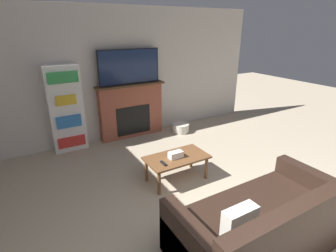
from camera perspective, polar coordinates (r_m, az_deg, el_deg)
name	(u,v)px	position (r m, az deg, el deg)	size (l,w,h in m)	color
wall_back	(125,74)	(5.70, -9.34, 11.03)	(6.46, 0.06, 2.70)	beige
fireplace	(131,110)	(5.76, -7.98, 3.41)	(1.49, 0.28, 1.17)	brown
tv	(129,67)	(5.54, -8.39, 12.64)	(1.31, 0.03, 0.71)	black
couch	(263,226)	(3.19, 19.94, -19.74)	(1.96, 0.99, 0.83)	black
coffee_table	(177,160)	(4.11, 1.91, -7.37)	(0.97, 0.54, 0.41)	brown
tissue_box	(176,155)	(4.04, 1.69, -6.26)	(0.22, 0.12, 0.10)	white
remote_control	(163,163)	(3.88, -1.00, -8.13)	(0.04, 0.15, 0.02)	black
bookshelf	(66,109)	(5.34, -21.28, 3.44)	(0.62, 0.29, 1.66)	white
storage_basket	(180,128)	(6.06, 2.73, -0.43)	(0.39, 0.39, 0.20)	silver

